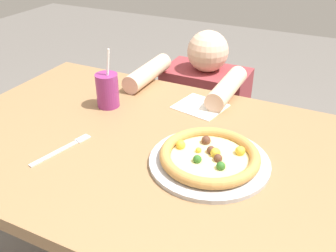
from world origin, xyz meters
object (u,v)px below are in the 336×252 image
(pizza_near, at_px, (210,158))
(fork, at_px, (64,148))
(drink_cup_colored, at_px, (107,90))
(diner_seated, at_px, (203,134))

(pizza_near, bearing_deg, fork, -163.70)
(pizza_near, bearing_deg, drink_cup_colored, 159.14)
(drink_cup_colored, height_order, fork, drink_cup_colored)
(pizza_near, height_order, fork, pizza_near)
(drink_cup_colored, bearing_deg, diner_seated, 68.75)
(drink_cup_colored, distance_m, diner_seated, 0.64)
(fork, height_order, diner_seated, diner_seated)
(fork, distance_m, diner_seated, 0.84)
(pizza_near, distance_m, fork, 0.42)
(pizza_near, relative_size, drink_cup_colored, 1.57)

